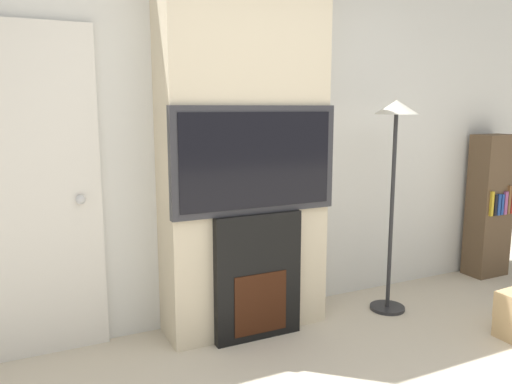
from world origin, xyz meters
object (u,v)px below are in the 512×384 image
object	(u,v)px
fireplace	(256,276)
bookshelf	(489,206)
floor_lamp	(395,147)
television	(256,160)

from	to	relation	value
fireplace	bookshelf	distance (m)	2.49
floor_lamp	bookshelf	distance (m)	1.51
television	floor_lamp	size ratio (longest dim) A/B	0.72
fireplace	floor_lamp	world-z (taller)	floor_lamp
fireplace	bookshelf	bearing A→B (deg)	5.19
television	fireplace	bearing A→B (deg)	90.00
television	floor_lamp	world-z (taller)	floor_lamp
television	bookshelf	size ratio (longest dim) A/B	0.88
floor_lamp	bookshelf	bearing A→B (deg)	10.70
bookshelf	television	bearing A→B (deg)	-174.76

